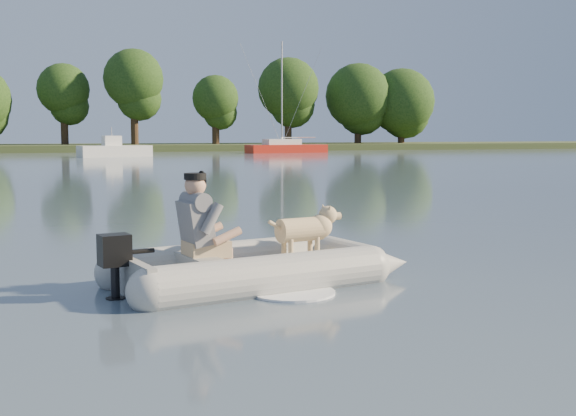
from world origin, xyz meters
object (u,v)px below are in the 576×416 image
object	(u,v)px
dinghy	(255,232)
dog	(301,234)
man	(197,219)
motorboat	(114,143)
sailboat	(286,148)

from	to	relation	value
dinghy	dog	size ratio (longest dim) A/B	5.09
man	dog	world-z (taller)	man
man	dog	distance (m)	1.35
dog	motorboat	bearing A→B (deg)	76.11
dog	sailboat	xyz separation A→B (m)	(15.27, 49.93, -0.10)
dinghy	sailboat	distance (m)	52.58
man	sailboat	world-z (taller)	sailboat
dog	sailboat	size ratio (longest dim) A/B	0.10
man	dog	size ratio (longest dim) A/B	1.16
motorboat	dog	bearing A→B (deg)	-104.07
man	motorboat	xyz separation A→B (m)	(2.14, 44.27, 0.22)
man	sailboat	bearing A→B (deg)	58.95
dinghy	sailboat	bearing A→B (deg)	59.62
man	motorboat	world-z (taller)	motorboat
motorboat	sailboat	bearing A→B (deg)	9.44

